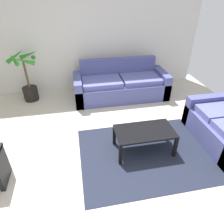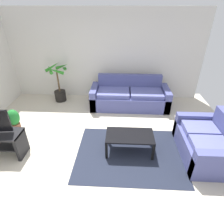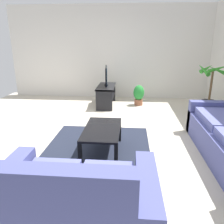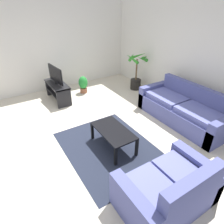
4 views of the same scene
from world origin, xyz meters
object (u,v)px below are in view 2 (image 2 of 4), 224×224
at_px(potted_palm, 59,86).
at_px(coffee_table, 130,137).
at_px(potted_plant_small, 14,119).
at_px(couch_loveseat, 206,144).
at_px(couch_main, 129,97).

bearing_deg(potted_palm, coffee_table, -46.66).
relative_size(coffee_table, potted_plant_small, 1.78).
distance_m(couch_loveseat, coffee_table, 1.55).
bearing_deg(potted_plant_small, couch_loveseat, -8.89).
relative_size(couch_loveseat, potted_plant_small, 2.55).
bearing_deg(potted_palm, couch_main, -7.07).
height_order(couch_main, potted_plant_small, couch_main).
bearing_deg(couch_main, couch_loveseat, -54.05).
bearing_deg(potted_plant_small, potted_palm, 68.09).
relative_size(couch_main, coffee_table, 2.34).
xyz_separation_m(potted_palm, potted_plant_small, (-0.66, -1.65, -0.20)).
height_order(couch_main, coffee_table, couch_main).
height_order(couch_loveseat, coffee_table, couch_loveseat).
xyz_separation_m(couch_main, potted_palm, (-2.22, 0.28, 0.19)).
bearing_deg(coffee_table, potted_plant_small, 167.20).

